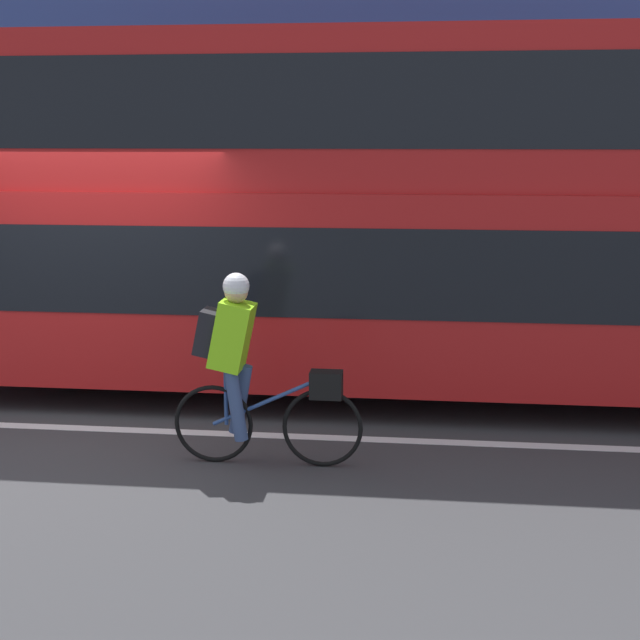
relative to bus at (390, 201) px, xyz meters
The scene contains 6 objects.
ground_plane 3.74m from the bus, 148.08° to the right, with size 80.00×80.00×0.00m, color #38383A.
road_center_line 3.72m from the bus, 148.84° to the right, with size 50.00×0.14×0.01m, color silver.
sidewalk_curb 4.81m from the bus, 127.53° to the left, with size 60.00×1.99×0.16m.
building_facade 5.63m from the bus, 120.08° to the left, with size 60.00×0.30×7.39m.
bus is the anchor object (origin of this frame).
cyclist_on_bike 2.79m from the bus, 114.34° to the right, with size 1.56×0.32×1.58m.
Camera 1 is at (3.03, -7.46, 2.65)m, focal length 50.00 mm.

